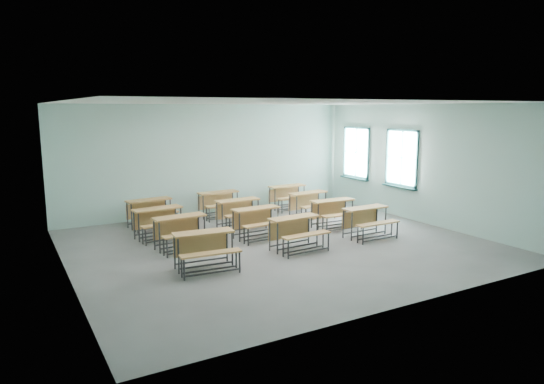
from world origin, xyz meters
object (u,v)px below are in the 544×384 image
Objects in this scene: desk_unit_r1c0 at (182,227)px; desk_unit_r3c1 at (220,200)px; desk_unit_r0c1 at (297,228)px; desk_unit_r2c1 at (240,209)px; desk_unit_r2c0 at (159,218)px; desk_unit_r3c2 at (289,193)px; desk_unit_r3c0 at (151,209)px; desk_unit_r1c1 at (258,218)px; desk_unit_r0c2 at (368,218)px; desk_unit_r1c2 at (335,209)px; desk_unit_r0c0 at (205,245)px; desk_unit_r2c2 at (310,201)px.

desk_unit_r1c0 is 3.23m from desk_unit_r3c1.
desk_unit_r1c0 is 1.04× the size of desk_unit_r3c1.
desk_unit_r0c1 is 2.53m from desk_unit_r1c0.
desk_unit_r2c0 is at bearing 177.66° from desk_unit_r2c1.
desk_unit_r3c0 is at bearing -178.92° from desk_unit_r3c2.
desk_unit_r1c1 is 2.56m from desk_unit_r3c1.
desk_unit_r3c1 is (2.17, 1.40, 0.00)m from desk_unit_r2c0.
desk_unit_r0c2 is 0.98× the size of desk_unit_r2c1.
desk_unit_r0c1 is 1.02× the size of desk_unit_r3c1.
desk_unit_r0c2 is (2.06, 0.04, 0.00)m from desk_unit_r0c1.
desk_unit_r1c2 and desk_unit_r3c1 have the same top height.
desk_unit_r3c2 is at bearing 43.33° from desk_unit_r1c1.
desk_unit_r0c0 is at bearing -158.68° from desk_unit_r1c2.
desk_unit_r1c2 is 0.96× the size of desk_unit_r3c0.
desk_unit_r2c0 is (-0.16, 1.12, 0.00)m from desk_unit_r1c0.
desk_unit_r2c2 is at bearing 89.01° from desk_unit_r0c2.
desk_unit_r3c2 is (2.43, 2.56, 0.00)m from desk_unit_r1c1.
desk_unit_r0c1 is 1.01× the size of desk_unit_r1c2.
desk_unit_r2c1 is (-2.25, 2.42, 0.00)m from desk_unit_r0c2.
desk_unit_r0c0 is 1.04× the size of desk_unit_r0c2.
desk_unit_r0c0 is at bearing -94.24° from desk_unit_r2c0.
desk_unit_r3c1 is at bearing 26.61° from desk_unit_r2c0.
desk_unit_r2c1 and desk_unit_r3c1 have the same top height.
desk_unit_r1c1 is 0.97× the size of desk_unit_r2c2.
desk_unit_r2c0 is at bearing 147.56° from desk_unit_r1c1.
desk_unit_r3c0 is at bearing 138.53° from desk_unit_r0c2.
desk_unit_r3c1 is at bearing 119.06° from desk_unit_r0c2.
desk_unit_r0c2 and desk_unit_r3c1 have the same top height.
desk_unit_r2c0 is at bearing 150.20° from desk_unit_r0c2.
desk_unit_r0c1 is at bearing -65.47° from desk_unit_r3c0.
desk_unit_r0c1 is at bearing -89.06° from desk_unit_r3c1.
desk_unit_r1c0 is at bearing 145.32° from desk_unit_r0c1.
desk_unit_r0c2 is 1.00× the size of desk_unit_r3c2.
desk_unit_r3c2 is at bearing -1.32° from desk_unit_r3c1.
desk_unit_r3c0 is (-2.01, 1.19, 0.00)m from desk_unit_r2c1.
desk_unit_r2c1 is 1.37m from desk_unit_r3c1.
desk_unit_r1c2 is at bearing -4.96° from desk_unit_r1c1.
desk_unit_r3c0 is (-4.25, 3.61, 0.00)m from desk_unit_r0c2.
desk_unit_r2c1 and desk_unit_r2c2 have the same top height.
desk_unit_r3c0 is at bearing 146.30° from desk_unit_r2c1.
desk_unit_r3c2 is at bearing 87.28° from desk_unit_r0c2.
desk_unit_r0c2 is 3.30m from desk_unit_r2c1.
desk_unit_r0c1 and desk_unit_r0c2 have the same top height.
desk_unit_r2c1 is at bearing 151.62° from desk_unit_r1c2.
desk_unit_r0c1 and desk_unit_r3c1 have the same top height.
desk_unit_r0c0 is 1.03× the size of desk_unit_r1c2.
desk_unit_r1c2 is 2.47m from desk_unit_r2c1.
desk_unit_r3c1 is (-2.21, 3.80, 0.00)m from desk_unit_r0c2.
desk_unit_r1c1 and desk_unit_r2c0 have the same top height.
desk_unit_r0c2 is at bearing -92.91° from desk_unit_r3c2.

